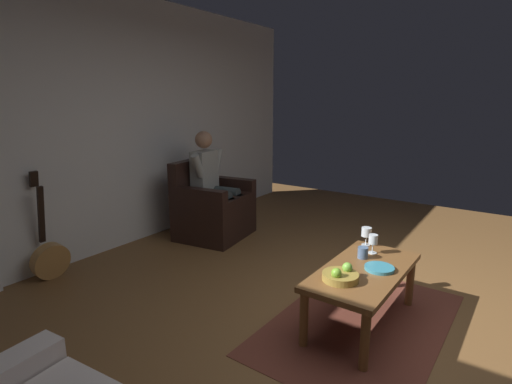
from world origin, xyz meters
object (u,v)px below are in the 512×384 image
(coffee_table, at_px, (363,277))
(wine_glass_far, at_px, (373,241))
(fruit_bowl, at_px, (341,276))
(decorative_dish, at_px, (379,268))
(person_seated, at_px, (213,181))
(candle_jar, at_px, (363,253))
(armchair, at_px, (212,209))
(guitar, at_px, (50,256))
(wine_glass_near, at_px, (366,233))

(coffee_table, xyz_separation_m, wine_glass_far, (-0.33, -0.05, 0.17))
(fruit_bowl, relative_size, decorative_dish, 1.17)
(person_seated, distance_m, wine_glass_far, 2.18)
(decorative_dish, relative_size, candle_jar, 2.39)
(armchair, relative_size, guitar, 0.92)
(fruit_bowl, bearing_deg, decorative_dish, 152.92)
(armchair, xyz_separation_m, fruit_bowl, (1.13, 2.12, 0.14))
(coffee_table, xyz_separation_m, decorative_dish, (-0.05, 0.10, 0.08))
(person_seated, distance_m, coffee_table, 2.35)
(person_seated, height_order, fruit_bowl, person_seated)
(wine_glass_far, xyz_separation_m, candle_jar, (0.14, -0.03, -0.06))
(person_seated, distance_m, decorative_dish, 2.41)
(coffee_table, relative_size, fruit_bowl, 4.45)
(guitar, distance_m, fruit_bowl, 2.68)
(guitar, distance_m, wine_glass_near, 2.87)
(person_seated, relative_size, guitar, 1.25)
(wine_glass_near, height_order, decorative_dish, wine_glass_near)
(wine_glass_near, relative_size, wine_glass_far, 1.00)
(armchair, relative_size, fruit_bowl, 3.76)
(person_seated, bearing_deg, wine_glass_near, 70.66)
(person_seated, relative_size, fruit_bowl, 5.16)
(wine_glass_near, relative_size, fruit_bowl, 0.63)
(guitar, xyz_separation_m, fruit_bowl, (-0.63, 2.59, 0.26))
(fruit_bowl, distance_m, decorative_dish, 0.36)
(armchair, xyz_separation_m, wine_glass_far, (0.53, 2.14, 0.21))
(coffee_table, bearing_deg, armchair, -111.38)
(person_seated, bearing_deg, decorative_dish, 61.89)
(armchair, relative_size, person_seated, 0.73)
(wine_glass_far, bearing_deg, fruit_bowl, -1.54)
(candle_jar, bearing_deg, armchair, -107.55)
(coffee_table, bearing_deg, wine_glass_near, -161.80)
(coffee_table, relative_size, wine_glass_near, 7.07)
(coffee_table, bearing_deg, guitar, -71.28)
(decorative_dish, bearing_deg, person_seated, -109.75)
(person_seated, height_order, coffee_table, person_seated)
(candle_jar, bearing_deg, fruit_bowl, 1.59)
(guitar, relative_size, wine_glass_far, 6.55)
(armchair, bearing_deg, coffee_table, 60.26)
(decorative_dish, bearing_deg, fruit_bowl, -27.08)
(coffee_table, distance_m, candle_jar, 0.23)
(armchair, bearing_deg, guitar, -23.33)
(person_seated, xyz_separation_m, decorative_dish, (0.81, 2.26, -0.24))
(wine_glass_far, height_order, candle_jar, wine_glass_far)
(armchair, height_order, candle_jar, armchair)
(coffee_table, bearing_deg, wine_glass_far, -171.34)
(coffee_table, xyz_separation_m, guitar, (0.90, -2.66, -0.16))
(coffee_table, relative_size, guitar, 1.08)
(guitar, distance_m, wine_glass_far, 2.90)
(fruit_bowl, relative_size, candle_jar, 2.81)
(decorative_dish, xyz_separation_m, candle_jar, (-0.14, -0.18, 0.03))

